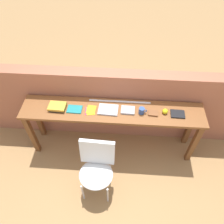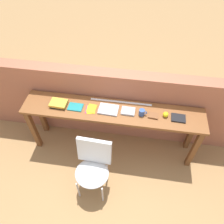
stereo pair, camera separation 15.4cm
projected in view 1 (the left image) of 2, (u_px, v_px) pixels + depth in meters
ground_plane at (111, 162)px, 3.42m from camera, size 40.00×40.00×0.00m
brick_wall_back at (114, 105)px, 3.37m from camera, size 6.00×0.20×1.25m
sideboard at (112, 117)px, 3.06m from camera, size 2.50×0.44×0.88m
chair_white_moulded at (96, 167)px, 2.79m from camera, size 0.46×0.47×0.89m
book_stack_leftmost at (57, 107)px, 2.95m from camera, size 0.24×0.18×0.06m
magazine_cycling at (75, 109)px, 2.96m from camera, size 0.20×0.15×0.01m
pamphlet_pile_colourful at (91, 110)px, 2.95m from camera, size 0.15×0.19×0.01m
book_open_centre at (108, 110)px, 2.95m from camera, size 0.27×0.21×0.02m
book_grey_hardcover at (128, 110)px, 2.94m from camera, size 0.19×0.15×0.03m
mug at (142, 111)px, 2.89m from camera, size 0.11×0.08×0.09m
leather_journal_brown at (153, 113)px, 2.91m from camera, size 0.14×0.11×0.02m
sports_ball_small at (165, 111)px, 2.89m from camera, size 0.07×0.07×0.07m
book_repair_rightmost at (178, 114)px, 2.90m from camera, size 0.19×0.15×0.02m
ruler_metal_back_edge at (120, 101)px, 3.06m from camera, size 0.86×0.03×0.00m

